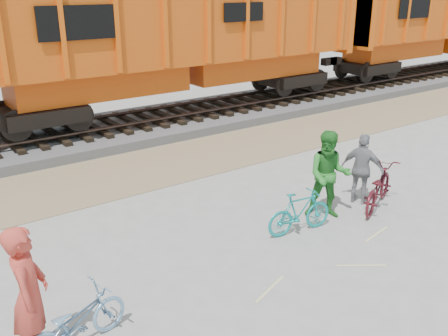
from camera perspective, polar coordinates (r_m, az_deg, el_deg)
The scene contains 12 objects.
ground at distance 9.56m, azimuth 6.69°, elevation -9.45°, with size 120.00×120.00×0.00m, color #9E9E99.
gravel_strip at distance 13.70m, azimuth -8.92°, elevation -0.03°, with size 120.00×3.00×0.02m, color #997E5F.
ballast_bed at distance 16.72m, azimuth -14.50°, elevation 3.82°, with size 120.00×4.00×0.30m, color slate.
track at distance 16.63m, azimuth -14.60°, elevation 4.89°, with size 120.00×2.60×0.24m.
hopper_car_center at distance 17.66m, azimuth -4.73°, elevation 14.72°, with size 14.00×3.13×4.65m.
hopper_car_right at distance 28.47m, azimuth 23.04°, elevation 15.38°, with size 14.00×3.13×4.65m.
bicycle_blue at distance 7.36m, azimuth -16.65°, elevation -16.53°, with size 0.56×1.59×0.84m, color #76A4CB.
bicycle_teal at distance 10.10m, azimuth 8.65°, elevation -5.01°, with size 0.42×1.48×0.89m, color #118B8B.
bicycle_maroon at distance 11.57m, azimuth 17.19°, elevation -2.10°, with size 0.65×1.86×0.98m, color #50131B.
person_solo at distance 7.02m, azimuth -21.34°, elevation -13.46°, with size 0.72×0.47×1.97m, color #BE3B2F.
person_man at distance 10.70m, azimuth 11.90°, elevation -0.79°, with size 0.92×0.72×1.90m, color #267427.
person_woman at distance 11.61m, azimuth 15.50°, elevation -0.13°, with size 0.95×0.40×1.63m, color gray.
Camera 1 is at (-5.71, -6.03, 4.74)m, focal length 40.00 mm.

